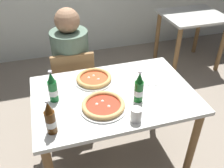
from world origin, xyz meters
The scene contains 12 objects.
ground_plane centered at (0.00, 0.00, 0.00)m, with size 8.00×8.00×0.00m, color gray.
dining_table_main centered at (0.00, 0.00, 0.64)m, with size 1.20×0.80×0.75m.
chair_behind_table centered at (-0.22, 0.61, 0.48)m, with size 0.42×0.42×0.85m.
diner_seated centered at (-0.22, 0.66, 0.58)m, with size 0.34×0.34×1.21m.
dining_table_background centered at (1.51, 1.35, 0.59)m, with size 0.80×0.70×0.75m.
pizza_margherita_near centered at (-0.12, -0.14, 0.77)m, with size 0.33×0.33×0.04m.
pizza_marinara_far centered at (-0.10, 0.20, 0.77)m, with size 0.30×0.30×0.04m.
beer_bottle_left centered at (-0.48, -0.27, 0.85)m, with size 0.07×0.07×0.25m.
beer_bottle_center centered at (-0.43, 0.04, 0.85)m, with size 0.07×0.07×0.25m.
beer_bottle_right centered at (0.14, -0.13, 0.85)m, with size 0.07×0.07×0.25m.
napkin_with_cutlery centered at (0.35, 0.09, 0.75)m, with size 0.23×0.23×0.01m.
paper_cup centered at (0.05, -0.32, 0.80)m, with size 0.07×0.07×0.10m, color white.
Camera 1 is at (-0.43, -1.39, 1.86)m, focal length 39.28 mm.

